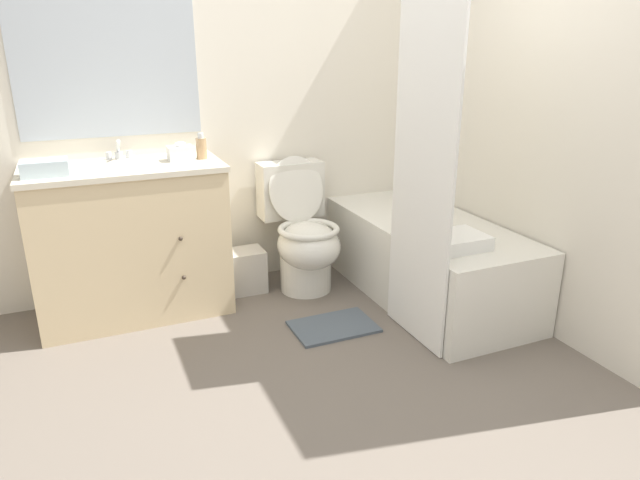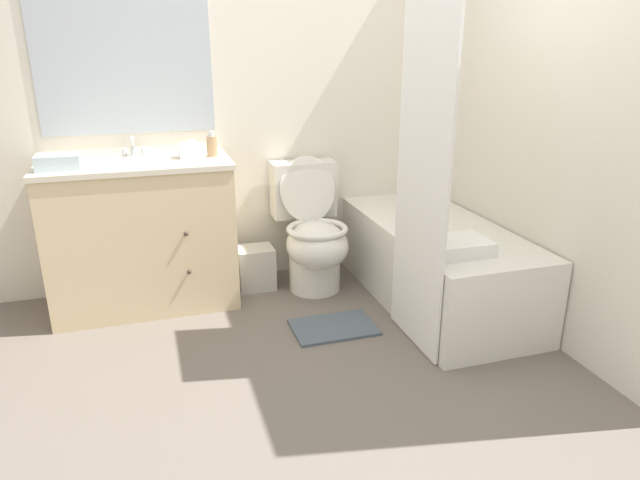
% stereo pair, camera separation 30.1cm
% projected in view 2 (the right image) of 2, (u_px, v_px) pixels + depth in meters
% --- Properties ---
extents(ground_plane, '(14.00, 14.00, 0.00)m').
position_uv_depth(ground_plane, '(338.00, 412.00, 2.48)').
color(ground_plane, '#6B6056').
extents(wall_back, '(8.00, 0.06, 2.50)m').
position_uv_depth(wall_back, '(252.00, 87.00, 3.57)').
color(wall_back, silver).
rests_on(wall_back, ground_plane).
extents(wall_right, '(0.05, 2.65, 2.50)m').
position_uv_depth(wall_right, '(514.00, 93.00, 3.17)').
color(wall_right, silver).
rests_on(wall_right, ground_plane).
extents(vanity_cabinet, '(1.06, 0.56, 0.88)m').
position_uv_depth(vanity_cabinet, '(142.00, 233.00, 3.36)').
color(vanity_cabinet, beige).
rests_on(vanity_cabinet, ground_plane).
extents(sink_faucet, '(0.14, 0.12, 0.12)m').
position_uv_depth(sink_faucet, '(134.00, 149.00, 3.37)').
color(sink_faucet, silver).
rests_on(sink_faucet, vanity_cabinet).
extents(toilet, '(0.42, 0.63, 0.84)m').
position_uv_depth(toilet, '(313.00, 234.00, 3.62)').
color(toilet, silver).
rests_on(toilet, ground_plane).
extents(bathtub, '(0.67, 1.50, 0.49)m').
position_uv_depth(bathtub, '(436.00, 263.00, 3.47)').
color(bathtub, silver).
rests_on(bathtub, ground_plane).
extents(shower_curtain, '(0.01, 0.53, 1.87)m').
position_uv_depth(shower_curtain, '(423.00, 168.00, 2.75)').
color(shower_curtain, white).
rests_on(shower_curtain, ground_plane).
extents(wastebasket, '(0.23, 0.20, 0.27)m').
position_uv_depth(wastebasket, '(256.00, 268.00, 3.68)').
color(wastebasket, '#B7B2A8').
rests_on(wastebasket, ground_plane).
extents(tissue_box, '(0.14, 0.11, 0.11)m').
position_uv_depth(tissue_box, '(192.00, 150.00, 3.31)').
color(tissue_box, white).
rests_on(tissue_box, vanity_cabinet).
extents(soap_dispenser, '(0.06, 0.06, 0.15)m').
position_uv_depth(soap_dispenser, '(212.00, 145.00, 3.33)').
color(soap_dispenser, tan).
rests_on(soap_dispenser, vanity_cabinet).
extents(hand_towel_folded, '(0.22, 0.15, 0.08)m').
position_uv_depth(hand_towel_folded, '(58.00, 162.00, 3.00)').
color(hand_towel_folded, silver).
rests_on(hand_towel_folded, vanity_cabinet).
extents(bath_towel_folded, '(0.30, 0.25, 0.07)m').
position_uv_depth(bath_towel_folded, '(458.00, 246.00, 2.94)').
color(bath_towel_folded, white).
rests_on(bath_towel_folded, bathtub).
extents(bath_mat, '(0.46, 0.31, 0.02)m').
position_uv_depth(bath_mat, '(334.00, 327.00, 3.19)').
color(bath_mat, '#4C5660').
rests_on(bath_mat, ground_plane).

